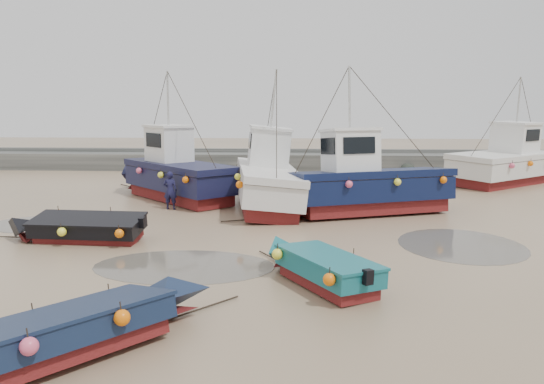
{
  "coord_description": "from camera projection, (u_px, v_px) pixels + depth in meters",
  "views": [
    {
      "loc": [
        0.6,
        -15.72,
        4.59
      ],
      "look_at": [
        -0.5,
        3.79,
        1.4
      ],
      "focal_mm": 35.0,
      "sensor_mm": 36.0,
      "label": 1
    }
  ],
  "objects": [
    {
      "name": "person",
      "position": [
        171.0,
        209.0,
        23.73
      ],
      "size": [
        0.64,
        0.44,
        1.71
      ],
      "primitive_type": "imported",
      "rotation": [
        0.0,
        0.0,
        3.1
      ],
      "color": "#161638",
      "rests_on": "ground"
    },
    {
      "name": "dinghy_1",
      "position": [
        77.0,
        325.0,
        9.9
      ],
      "size": [
        5.02,
        5.45,
        1.43
      ],
      "rotation": [
        0.0,
        0.0,
        -0.73
      ],
      "color": "maroon",
      "rests_on": "ground"
    },
    {
      "name": "dinghy_4",
      "position": [
        79.0,
        225.0,
        18.17
      ],
      "size": [
        6.12,
        2.15,
        1.43
      ],
      "rotation": [
        0.0,
        0.0,
        1.52
      ],
      "color": "maroon",
      "rests_on": "ground"
    },
    {
      "name": "cabin_boat_0",
      "position": [
        173.0,
        172.0,
        26.23
      ],
      "size": [
        7.86,
        8.03,
        6.22
      ],
      "rotation": [
        0.0,
        0.0,
        0.77
      ],
      "color": "maroon",
      "rests_on": "ground"
    },
    {
      "name": "ground",
      "position": [
        281.0,
        257.0,
        16.26
      ],
      "size": [
        120.0,
        120.0,
        0.0
      ],
      "primitive_type": "plane",
      "color": "tan",
      "rests_on": "ground"
    },
    {
      "name": "cabin_boat_2",
      "position": [
        358.0,
        183.0,
        22.42
      ],
      "size": [
        9.85,
        5.08,
        6.22
      ],
      "rotation": [
        0.0,
        0.0,
        1.92
      ],
      "color": "maroon",
      "rests_on": "ground"
    },
    {
      "name": "cabin_boat_3",
      "position": [
        509.0,
        161.0,
        31.48
      ],
      "size": [
        9.08,
        7.74,
        6.22
      ],
      "rotation": [
        0.0,
        0.0,
        -0.89
      ],
      "color": "maroon",
      "rests_on": "ground"
    },
    {
      "name": "seawall",
      "position": [
        294.0,
        162.0,
        37.82
      ],
      "size": [
        60.0,
        4.92,
        1.5
      ],
      "color": "slate",
      "rests_on": "ground"
    },
    {
      "name": "puddle_a",
      "position": [
        184.0,
        266.0,
        15.31
      ],
      "size": [
        5.27,
        5.27,
        0.01
      ],
      "primitive_type": "cylinder",
      "color": "#575147",
      "rests_on": "ground"
    },
    {
      "name": "puddle_b",
      "position": [
        461.0,
        245.0,
        17.64
      ],
      "size": [
        4.12,
        4.12,
        0.01
      ],
      "primitive_type": "cylinder",
      "color": "#575147",
      "rests_on": "ground"
    },
    {
      "name": "dinghy_2",
      "position": [
        319.0,
        262.0,
        13.78
      ],
      "size": [
        3.41,
        4.78,
        1.43
      ],
      "rotation": [
        0.0,
        0.0,
        0.57
      ],
      "color": "maroon",
      "rests_on": "ground"
    },
    {
      "name": "cabin_boat_1",
      "position": [
        264.0,
        178.0,
        24.28
      ],
      "size": [
        3.79,
        10.63,
        6.22
      ],
      "rotation": [
        0.0,
        0.0,
        0.15
      ],
      "color": "maroon",
      "rests_on": "ground"
    },
    {
      "name": "puddle_c",
      "position": [
        41.0,
        224.0,
        20.77
      ],
      "size": [
        4.05,
        4.05,
        0.01
      ],
      "primitive_type": "cylinder",
      "color": "#575147",
      "rests_on": "ground"
    },
    {
      "name": "puddle_d",
      "position": [
        323.0,
        204.0,
        24.92
      ],
      "size": [
        5.94,
        5.94,
        0.01
      ],
      "primitive_type": "cylinder",
      "color": "#575147",
      "rests_on": "ground"
    }
  ]
}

